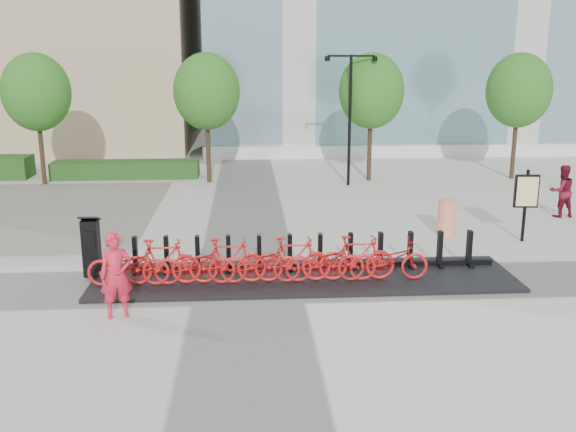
{
  "coord_description": "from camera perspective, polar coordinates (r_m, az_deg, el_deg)",
  "views": [
    {
      "loc": [
        0.01,
        -13.56,
        5.02
      ],
      "look_at": [
        1.0,
        1.5,
        1.2
      ],
      "focal_mm": 40.0,
      "sensor_mm": 36.0,
      "label": 1
    }
  ],
  "objects": [
    {
      "name": "tree_3",
      "position": [
        27.86,
        19.83,
        10.44
      ],
      "size": [
        2.6,
        2.6,
        5.1
      ],
      "color": "#453123",
      "rests_on": "ground"
    },
    {
      "name": "bike_0",
      "position": [
        14.47,
        -14.0,
        -4.23
      ],
      "size": [
        1.79,
        0.62,
        0.94
      ],
      "primitive_type": "imported",
      "rotation": [
        0.0,
        0.0,
        1.57
      ],
      "color": "red",
      "rests_on": "dock_pad"
    },
    {
      "name": "bike_1",
      "position": [
        14.34,
        -11.18,
        -4.03
      ],
      "size": [
        1.73,
        0.49,
        1.04
      ],
      "primitive_type": "imported",
      "rotation": [
        0.0,
        0.0,
        1.57
      ],
      "color": "red",
      "rests_on": "dock_pad"
    },
    {
      "name": "pedestrian",
      "position": [
        21.96,
        23.16,
        2.05
      ],
      "size": [
        0.85,
        0.68,
        1.66
      ],
      "primitive_type": "imported",
      "rotation": [
        0.0,
        0.0,
        3.21
      ],
      "color": "maroon",
      "rests_on": "ground"
    },
    {
      "name": "kiosk",
      "position": [
        15.24,
        -17.08,
        -2.63
      ],
      "size": [
        0.45,
        0.38,
        1.44
      ],
      "rotation": [
        0.0,
        0.0,
        -0.03
      ],
      "color": "black",
      "rests_on": "dock_pad"
    },
    {
      "name": "hedge_b",
      "position": [
        27.62,
        -14.18,
        4.04
      ],
      "size": [
        6.0,
        1.2,
        0.7
      ],
      "primitive_type": "cube",
      "color": "#18481C",
      "rests_on": "ground"
    },
    {
      "name": "map_sign",
      "position": [
        18.56,
        20.42,
        1.82
      ],
      "size": [
        0.66,
        0.16,
        2.0
      ],
      "rotation": [
        0.0,
        0.0,
        -0.08
      ],
      "color": "black",
      "rests_on": "ground"
    },
    {
      "name": "tree_0",
      "position": [
        26.82,
        -21.48,
        10.19
      ],
      "size": [
        2.6,
        2.6,
        5.1
      ],
      "color": "#453123",
      "rests_on": "ground"
    },
    {
      "name": "bike_8",
      "position": [
        14.57,
        8.93,
        -3.84
      ],
      "size": [
        1.79,
        0.62,
        0.94
      ],
      "primitive_type": "imported",
      "rotation": [
        0.0,
        0.0,
        1.57
      ],
      "color": "red",
      "rests_on": "dock_pad"
    },
    {
      "name": "dock_rail_posts",
      "position": [
        15.09,
        1.55,
        -3.21
      ],
      "size": [
        8.02,
        0.5,
        0.85
      ],
      "primitive_type": null,
      "color": "black",
      "rests_on": "dock_pad"
    },
    {
      "name": "tree_2",
      "position": [
        26.08,
        7.42,
        10.95
      ],
      "size": [
        2.6,
        2.6,
        5.1
      ],
      "color": "#453123",
      "rests_on": "ground"
    },
    {
      "name": "ground",
      "position": [
        14.46,
        -3.59,
        -6.14
      ],
      "size": [
        120.0,
        120.0,
        0.0
      ],
      "primitive_type": "plane",
      "color": "silver"
    },
    {
      "name": "bike_7",
      "position": [
        14.42,
        6.14,
        -3.73
      ],
      "size": [
        1.73,
        0.49,
        1.04
      ],
      "primitive_type": "imported",
      "rotation": [
        0.0,
        0.0,
        1.57
      ],
      "color": "red",
      "rests_on": "dock_pad"
    },
    {
      "name": "bike_6",
      "position": [
        14.33,
        3.29,
        -4.0
      ],
      "size": [
        1.79,
        0.62,
        0.94
      ],
      "primitive_type": "imported",
      "rotation": [
        0.0,
        0.0,
        1.57
      ],
      "color": "red",
      "rests_on": "dock_pad"
    },
    {
      "name": "streetlamp",
      "position": [
        24.95,
        5.54,
        9.81
      ],
      "size": [
        2.0,
        0.2,
        5.0
      ],
      "color": "black",
      "rests_on": "ground"
    },
    {
      "name": "tree_1",
      "position": [
        25.64,
        -7.26,
        10.9
      ],
      "size": [
        2.6,
        2.6,
        5.1
      ],
      "color": "#453123",
      "rests_on": "ground"
    },
    {
      "name": "construction_barrel",
      "position": [
        18.77,
        13.92,
        -0.13
      ],
      "size": [
        0.69,
        0.69,
        1.01
      ],
      "primitive_type": "cylinder",
      "rotation": [
        0.0,
        0.0,
        -0.4
      ],
      "color": "#FF3B06",
      "rests_on": "ground"
    },
    {
      "name": "worker_red",
      "position": [
        12.91,
        -15.04,
        -5.12
      ],
      "size": [
        0.71,
        0.56,
        1.71
      ],
      "primitive_type": "imported",
      "rotation": [
        0.0,
        0.0,
        0.28
      ],
      "color": "red",
      "rests_on": "ground"
    },
    {
      "name": "bike_4",
      "position": [
        14.23,
        -2.49,
        -4.12
      ],
      "size": [
        1.79,
        0.62,
        0.94
      ],
      "primitive_type": "imported",
      "rotation": [
        0.0,
        0.0,
        1.57
      ],
      "color": "red",
      "rests_on": "dock_pad"
    },
    {
      "name": "bike_5",
      "position": [
        14.25,
        0.41,
        -3.87
      ],
      "size": [
        1.73,
        0.49,
        1.04
      ],
      "primitive_type": "imported",
      "rotation": [
        0.0,
        0.0,
        1.57
      ],
      "color": "red",
      "rests_on": "dock_pad"
    },
    {
      "name": "dock_pad",
      "position": [
        14.78,
        1.47,
        -5.49
      ],
      "size": [
        9.6,
        2.4,
        0.08
      ],
      "primitive_type": "cube",
      "color": "black",
      "rests_on": "ground"
    },
    {
      "name": "bike_3",
      "position": [
        14.22,
        -5.4,
        -3.97
      ],
      "size": [
        1.73,
        0.49,
        1.04
      ],
      "primitive_type": "imported",
      "rotation": [
        0.0,
        0.0,
        1.57
      ],
      "color": "red",
      "rests_on": "dock_pad"
    },
    {
      "name": "bike_2",
      "position": [
        14.28,
        -8.29,
        -4.2
      ],
      "size": [
        1.79,
        0.62,
        0.94
      ],
      "primitive_type": "imported",
      "rotation": [
        0.0,
        0.0,
        1.57
      ],
      "color": "red",
      "rests_on": "dock_pad"
    }
  ]
}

